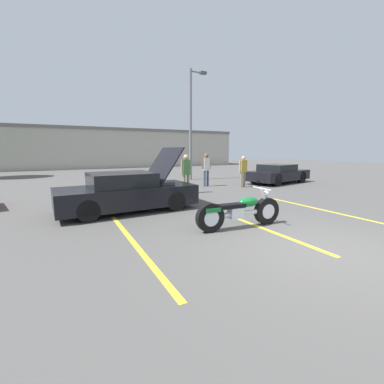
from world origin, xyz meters
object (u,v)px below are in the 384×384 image
(motorcycle, at_px, (240,212))
(spectator_by_show_car, at_px, (186,170))
(light_pole, at_px, (192,120))
(show_car_hood_open, at_px, (128,192))
(spectator_near_motorcycle, at_px, (243,169))
(parked_car_right_row, at_px, (278,174))
(spectator_midground, at_px, (206,167))

(motorcycle, bearing_deg, spectator_by_show_car, 81.52)
(light_pole, distance_m, motorcycle, 11.50)
(show_car_hood_open, bearing_deg, spectator_near_motorcycle, 17.90)
(motorcycle, bearing_deg, show_car_hood_open, 125.81)
(parked_car_right_row, relative_size, spectator_midground, 2.50)
(motorcycle, bearing_deg, spectator_near_motorcycle, 54.22)
(spectator_near_motorcycle, xyz_separation_m, spectator_by_show_car, (-3.60, -0.45, 0.07))
(spectator_by_show_car, bearing_deg, spectator_near_motorcycle, 7.06)
(motorcycle, distance_m, spectator_by_show_car, 5.53)
(light_pole, height_order, spectator_near_motorcycle, light_pole)
(spectator_by_show_car, distance_m, spectator_midground, 2.59)
(show_car_hood_open, distance_m, spectator_by_show_car, 3.87)
(motorcycle, height_order, spectator_by_show_car, spectator_by_show_car)
(show_car_hood_open, distance_m, spectator_near_motorcycle, 7.27)
(spectator_near_motorcycle, bearing_deg, motorcycle, -128.87)
(spectator_midground, bearing_deg, spectator_by_show_car, -140.93)
(parked_car_right_row, height_order, spectator_by_show_car, spectator_by_show_car)
(parked_car_right_row, bearing_deg, spectator_near_motorcycle, 177.03)
(show_car_hood_open, height_order, spectator_by_show_car, show_car_hood_open)
(show_car_hood_open, bearing_deg, parked_car_right_row, 14.19)
(spectator_midground, bearing_deg, spectator_near_motorcycle, -36.83)
(motorcycle, height_order, spectator_midground, spectator_midground)
(parked_car_right_row, bearing_deg, motorcycle, -152.27)
(show_car_hood_open, distance_m, parked_car_right_row, 10.24)
(motorcycle, height_order, show_car_hood_open, show_car_hood_open)
(spectator_midground, bearing_deg, show_car_hood_open, -143.76)
(light_pole, distance_m, parked_car_right_row, 6.45)
(light_pole, height_order, spectator_by_show_car, light_pole)
(motorcycle, xyz_separation_m, spectator_midground, (3.11, 7.02, 0.65))
(motorcycle, xyz_separation_m, show_car_hood_open, (-2.07, 3.22, 0.19))
(parked_car_right_row, bearing_deg, light_pole, 122.45)
(show_car_hood_open, bearing_deg, light_pole, 46.59)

